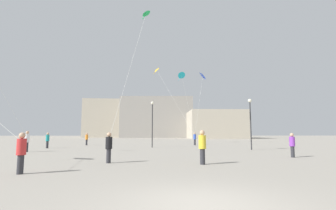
{
  "coord_description": "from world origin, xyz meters",
  "views": [
    {
      "loc": [
        -1.04,
        -6.04,
        1.66
      ],
      "look_at": [
        0.0,
        17.26,
        4.26
      ],
      "focal_mm": 26.81,
      "sensor_mm": 36.0,
      "label": 1
    }
  ],
  "objects_px": {
    "person_in_yellow": "(202,146)",
    "person_in_purple": "(292,144)",
    "kite_cyan_diamond": "(182,76)",
    "building_centre_hall": "(157,118)",
    "person_in_orange": "(87,138)",
    "lamppost_west": "(152,117)",
    "person_in_red": "(21,151)",
    "kite_cobalt_delta": "(203,76)",
    "kite_emerald_diamond": "(145,16)",
    "person_in_black": "(109,146)",
    "building_left_hall": "(111,119)",
    "person_in_white": "(27,140)",
    "person_in_blue": "(195,138)",
    "person_in_teal": "(47,140)",
    "kite_amber_diamond": "(157,71)",
    "lamppost_east": "(250,115)",
    "building_right_hall": "(214,125)"
  },
  "relations": [
    {
      "from": "person_in_orange",
      "to": "kite_cobalt_delta",
      "type": "relative_size",
      "value": 0.17
    },
    {
      "from": "kite_cyan_diamond",
      "to": "lamppost_west",
      "type": "relative_size",
      "value": 1.55
    },
    {
      "from": "kite_emerald_diamond",
      "to": "lamppost_west",
      "type": "relative_size",
      "value": 1.95
    },
    {
      "from": "building_left_hall",
      "to": "person_in_red",
      "type": "bearing_deg",
      "value": -82.06
    },
    {
      "from": "person_in_yellow",
      "to": "person_in_black",
      "type": "bearing_deg",
      "value": -72.95
    },
    {
      "from": "building_left_hall",
      "to": "lamppost_east",
      "type": "bearing_deg",
      "value": -70.03
    },
    {
      "from": "person_in_blue",
      "to": "kite_cyan_diamond",
      "type": "height_order",
      "value": "kite_cyan_diamond"
    },
    {
      "from": "person_in_orange",
      "to": "lamppost_west",
      "type": "relative_size",
      "value": 0.31
    },
    {
      "from": "person_in_red",
      "to": "kite_cobalt_delta",
      "type": "distance_m",
      "value": 33.21
    },
    {
      "from": "kite_cobalt_delta",
      "to": "person_in_orange",
      "type": "bearing_deg",
      "value": -164.35
    },
    {
      "from": "person_in_purple",
      "to": "kite_amber_diamond",
      "type": "height_order",
      "value": "kite_amber_diamond"
    },
    {
      "from": "kite_emerald_diamond",
      "to": "building_left_hall",
      "type": "relative_size",
      "value": 0.51
    },
    {
      "from": "person_in_red",
      "to": "kite_cobalt_delta",
      "type": "bearing_deg",
      "value": -77.51
    },
    {
      "from": "person_in_red",
      "to": "kite_emerald_diamond",
      "type": "xyz_separation_m",
      "value": [
        4.55,
        8.88,
        10.22
      ]
    },
    {
      "from": "person_in_black",
      "to": "building_left_hall",
      "type": "xyz_separation_m",
      "value": [
        -15.29,
        85.45,
        6.14
      ]
    },
    {
      "from": "person_in_white",
      "to": "building_centre_hall",
      "type": "distance_m",
      "value": 67.43
    },
    {
      "from": "building_left_hall",
      "to": "building_right_hall",
      "type": "relative_size",
      "value": 1.17
    },
    {
      "from": "kite_cyan_diamond",
      "to": "building_centre_hall",
      "type": "distance_m",
      "value": 57.28
    },
    {
      "from": "person_in_purple",
      "to": "person_in_red",
      "type": "height_order",
      "value": "person_in_red"
    },
    {
      "from": "kite_cobalt_delta",
      "to": "lamppost_east",
      "type": "relative_size",
      "value": 1.98
    },
    {
      "from": "person_in_red",
      "to": "lamppost_east",
      "type": "distance_m",
      "value": 20.53
    },
    {
      "from": "person_in_yellow",
      "to": "person_in_teal",
      "type": "relative_size",
      "value": 1.06
    },
    {
      "from": "kite_cyan_diamond",
      "to": "lamppost_east",
      "type": "distance_m",
      "value": 11.02
    },
    {
      "from": "kite_emerald_diamond",
      "to": "person_in_red",
      "type": "bearing_deg",
      "value": -117.16
    },
    {
      "from": "person_in_orange",
      "to": "person_in_white",
      "type": "bearing_deg",
      "value": -76.06
    },
    {
      "from": "person_in_orange",
      "to": "person_in_red",
      "type": "relative_size",
      "value": 0.99
    },
    {
      "from": "person_in_orange",
      "to": "lamppost_east",
      "type": "relative_size",
      "value": 0.33
    },
    {
      "from": "kite_amber_diamond",
      "to": "lamppost_west",
      "type": "relative_size",
      "value": 2.01
    },
    {
      "from": "person_in_red",
      "to": "person_in_purple",
      "type": "bearing_deg",
      "value": -120.32
    },
    {
      "from": "building_left_hall",
      "to": "lamppost_west",
      "type": "bearing_deg",
      "value": -76.11
    },
    {
      "from": "person_in_white",
      "to": "building_right_hall",
      "type": "xyz_separation_m",
      "value": [
        29.45,
        55.24,
        3.16
      ]
    },
    {
      "from": "kite_emerald_diamond",
      "to": "building_right_hall",
      "type": "distance_m",
      "value": 61.89
    },
    {
      "from": "building_right_hall",
      "to": "lamppost_east",
      "type": "bearing_deg",
      "value": -99.26
    },
    {
      "from": "building_centre_hall",
      "to": "person_in_yellow",
      "type": "bearing_deg",
      "value": -88.19
    },
    {
      "from": "person_in_white",
      "to": "kite_cobalt_delta",
      "type": "bearing_deg",
      "value": 60.22
    },
    {
      "from": "building_right_hall",
      "to": "person_in_red",
      "type": "bearing_deg",
      "value": -109.29
    },
    {
      "from": "lamppost_west",
      "to": "person_in_yellow",
      "type": "bearing_deg",
      "value": -79.39
    },
    {
      "from": "person_in_teal",
      "to": "kite_cyan_diamond",
      "type": "distance_m",
      "value": 17.53
    },
    {
      "from": "kite_cobalt_delta",
      "to": "kite_emerald_diamond",
      "type": "xyz_separation_m",
      "value": [
        -8.42,
        -20.06,
        0.35
      ]
    },
    {
      "from": "lamppost_west",
      "to": "person_in_white",
      "type": "bearing_deg",
      "value": -149.46
    },
    {
      "from": "person_in_purple",
      "to": "person_in_white",
      "type": "relative_size",
      "value": 0.9
    },
    {
      "from": "kite_emerald_diamond",
      "to": "person_in_blue",
      "type": "bearing_deg",
      "value": 67.41
    },
    {
      "from": "kite_cyan_diamond",
      "to": "building_centre_hall",
      "type": "relative_size",
      "value": 0.33
    },
    {
      "from": "person_in_teal",
      "to": "lamppost_west",
      "type": "height_order",
      "value": "lamppost_west"
    },
    {
      "from": "person_in_orange",
      "to": "building_centre_hall",
      "type": "relative_size",
      "value": 0.07
    },
    {
      "from": "person_in_teal",
      "to": "building_left_hall",
      "type": "distance_m",
      "value": 72.05
    },
    {
      "from": "person_in_yellow",
      "to": "person_in_purple",
      "type": "height_order",
      "value": "person_in_yellow"
    },
    {
      "from": "person_in_teal",
      "to": "kite_cyan_diamond",
      "type": "bearing_deg",
      "value": -169.52
    },
    {
      "from": "person_in_yellow",
      "to": "kite_amber_diamond",
      "type": "height_order",
      "value": "kite_amber_diamond"
    },
    {
      "from": "building_left_hall",
      "to": "lamppost_west",
      "type": "relative_size",
      "value": 3.84
    }
  ]
}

